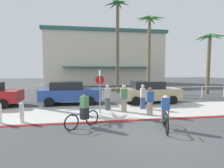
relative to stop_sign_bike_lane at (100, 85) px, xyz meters
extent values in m
plane|color=#424447|center=(1.81, 6.07, -1.68)|extent=(80.00, 80.00, 0.00)
cube|color=beige|center=(1.81, 0.27, -1.67)|extent=(44.00, 4.00, 0.02)
cube|color=maroon|center=(1.81, -1.73, -1.66)|extent=(44.00, 0.24, 0.03)
cube|color=beige|center=(2.83, 22.11, 2.66)|extent=(19.70, 8.10, 8.66)
cube|color=#2D605B|center=(2.83, 22.11, 7.24)|extent=(20.30, 8.70, 0.50)
cube|color=#2D605B|center=(2.83, 17.57, 1.32)|extent=(13.79, 1.20, 0.16)
cylinder|color=white|center=(1.81, 4.57, -0.68)|extent=(25.47, 0.08, 0.08)
cylinder|color=white|center=(-6.29, 4.57, -1.18)|extent=(0.08, 0.08, 1.00)
cylinder|color=white|center=(-3.98, 4.57, -1.18)|extent=(0.08, 0.08, 1.00)
cylinder|color=white|center=(-1.66, 4.57, -1.18)|extent=(0.08, 0.08, 1.00)
cylinder|color=white|center=(0.65, 4.57, -1.18)|extent=(0.08, 0.08, 1.00)
cylinder|color=white|center=(2.97, 4.57, -1.18)|extent=(0.08, 0.08, 1.00)
cylinder|color=white|center=(5.28, 4.57, -1.18)|extent=(0.08, 0.08, 1.00)
cylinder|color=white|center=(7.60, 4.57, -1.18)|extent=(0.08, 0.08, 1.00)
cylinder|color=white|center=(9.91, 4.57, -1.18)|extent=(0.08, 0.08, 1.00)
cylinder|color=white|center=(12.23, 4.57, -1.18)|extent=(0.08, 0.08, 1.00)
cylinder|color=gray|center=(0.00, 0.00, -0.58)|extent=(0.08, 0.08, 2.20)
cube|color=white|center=(0.00, 0.00, 0.70)|extent=(0.04, 0.56, 0.36)
cylinder|color=red|center=(0.00, 0.00, 0.30)|extent=(0.52, 0.03, 0.52)
cylinder|color=white|center=(-3.91, -1.23, -1.25)|extent=(0.20, 0.20, 0.85)
sphere|color=white|center=(-3.91, -1.23, -0.78)|extent=(0.20, 0.20, 0.20)
cylinder|color=brown|center=(2.77, 9.07, 3.26)|extent=(0.36, 0.36, 9.88)
cone|color=#235B2D|center=(3.43, 9.07, 8.05)|extent=(1.41, 0.32, 0.62)
cone|color=#235B2D|center=(3.17, 9.76, 8.03)|extent=(1.11, 1.60, 0.65)
cone|color=#235B2D|center=(2.39, 9.73, 7.99)|extent=(1.08, 1.56, 0.73)
cone|color=#235B2D|center=(2.02, 9.07, 7.93)|extent=(1.60, 0.32, 0.85)
cone|color=#235B2D|center=(2.36, 8.36, 7.97)|extent=(1.14, 1.65, 0.77)
cone|color=#235B2D|center=(3.14, 8.43, 8.00)|extent=(1.06, 1.52, 0.72)
cylinder|color=#756047|center=(6.17, 8.49, 2.46)|extent=(0.36, 0.36, 8.28)
cone|color=#387F3D|center=(6.86, 8.49, 6.42)|extent=(1.47, 0.32, 0.68)
cone|color=#387F3D|center=(6.78, 9.10, 6.33)|extent=(1.51, 1.51, 0.85)
cone|color=#387F3D|center=(6.17, 9.26, 6.43)|extent=(0.32, 1.61, 0.66)
cone|color=#387F3D|center=(5.67, 8.99, 6.47)|extent=(1.27, 1.27, 0.58)
cone|color=#387F3D|center=(5.39, 8.49, 6.44)|extent=(1.63, 0.32, 0.64)
cone|color=#387F3D|center=(5.69, 8.01, 6.44)|extent=(1.24, 1.24, 0.64)
cone|color=#387F3D|center=(6.17, 7.76, 6.37)|extent=(0.32, 1.55, 0.78)
cone|color=#387F3D|center=(6.84, 7.83, 6.38)|extent=(1.61, 1.61, 0.77)
cylinder|color=brown|center=(11.92, 6.46, 1.40)|extent=(0.36, 0.36, 6.16)
cone|color=#387F3D|center=(12.71, 6.46, 4.28)|extent=(1.67, 0.32, 0.72)
cone|color=#387F3D|center=(12.53, 7.08, 4.28)|extent=(1.51, 1.51, 0.72)
cone|color=#387F3D|center=(11.92, 7.37, 4.24)|extent=(0.32, 1.90, 0.80)
cone|color=#387F3D|center=(11.36, 7.01, 4.25)|extent=(1.40, 1.40, 0.78)
cone|color=#387F3D|center=(11.22, 6.46, 4.28)|extent=(1.49, 0.32, 0.71)
cone|color=#387F3D|center=(11.46, 6.00, 4.32)|extent=(1.20, 1.20, 0.65)
cone|color=#387F3D|center=(11.92, 5.80, 4.22)|extent=(0.32, 1.43, 0.82)
cone|color=#387F3D|center=(12.57, 5.81, 4.28)|extent=(1.57, 1.57, 0.71)
cylinder|color=black|center=(-6.18, 3.95, -1.35)|extent=(0.66, 0.22, 0.66)
cylinder|color=black|center=(-6.18, 2.15, -1.35)|extent=(0.66, 0.22, 0.66)
cube|color=#284793|center=(-1.90, 3.25, -0.95)|extent=(4.40, 1.80, 0.80)
cube|color=#1E2328|center=(-2.15, 3.25, -0.27)|extent=(2.29, 1.58, 0.56)
cylinder|color=black|center=(-0.49, 4.15, -1.35)|extent=(0.66, 0.22, 0.66)
cylinder|color=black|center=(-0.49, 2.35, -1.35)|extent=(0.66, 0.22, 0.66)
cylinder|color=black|center=(-3.31, 4.15, -1.35)|extent=(0.66, 0.22, 0.66)
cylinder|color=black|center=(-3.31, 2.35, -1.35)|extent=(0.66, 0.22, 0.66)
cube|color=tan|center=(4.16, 2.73, -0.95)|extent=(4.40, 1.80, 0.80)
cube|color=#1E2328|center=(3.91, 2.73, -0.27)|extent=(2.29, 1.58, 0.56)
cylinder|color=black|center=(5.57, 3.63, -1.35)|extent=(0.66, 0.22, 0.66)
cylinder|color=black|center=(5.57, 1.83, -1.35)|extent=(0.66, 0.22, 0.66)
cylinder|color=black|center=(2.75, 3.63, -1.35)|extent=(0.66, 0.22, 0.66)
cylinder|color=black|center=(2.75, 1.83, -1.35)|extent=(0.66, 0.22, 0.66)
torus|color=black|center=(-1.46, -2.70, -1.35)|extent=(0.63, 0.46, 0.72)
torus|color=black|center=(-0.55, -2.07, -1.35)|extent=(0.63, 0.46, 0.72)
cylinder|color=#2851A8|center=(-0.83, -2.26, -1.20)|extent=(0.60, 0.43, 0.35)
cylinder|color=#2851A8|center=(-1.26, -2.56, -1.06)|extent=(0.34, 0.26, 0.07)
cylinder|color=#2851A8|center=(-0.91, -2.32, -1.13)|extent=(0.05, 0.05, 0.44)
cylinder|color=silver|center=(-1.42, -2.67, -0.80)|extent=(0.43, 0.31, 0.04)
cube|color=#232326|center=(-0.91, -2.32, -1.07)|extent=(0.42, 0.41, 0.52)
cube|color=#4C7F51|center=(-0.91, -2.32, -0.55)|extent=(0.41, 0.43, 0.52)
sphere|color=brown|center=(-0.91, -2.32, -0.32)|extent=(0.22, 0.22, 0.22)
torus|color=black|center=(2.33, -3.81, -1.35)|extent=(0.29, 0.70, 0.72)
torus|color=black|center=(2.69, -2.77, -1.35)|extent=(0.29, 0.70, 0.72)
cylinder|color=#197F7A|center=(2.58, -3.09, -1.20)|extent=(0.27, 0.67, 0.35)
cylinder|color=#197F7A|center=(2.41, -3.58, -1.06)|extent=(0.17, 0.38, 0.07)
cylinder|color=#197F7A|center=(2.55, -3.18, -1.13)|extent=(0.05, 0.05, 0.44)
cylinder|color=silver|center=(2.35, -3.76, -0.80)|extent=(0.20, 0.48, 0.04)
cube|color=#4C4C51|center=(2.55, -3.18, -1.07)|extent=(0.37, 0.39, 0.52)
cube|color=#2D5699|center=(2.55, -3.18, -0.55)|extent=(0.41, 0.36, 0.52)
sphere|color=#D6A884|center=(2.55, -3.18, -0.32)|extent=(0.22, 0.22, 0.22)
cylinder|color=gray|center=(2.75, -0.84, -1.30)|extent=(0.36, 0.36, 0.76)
cube|color=#2D5699|center=(2.75, -0.84, -0.62)|extent=(0.43, 0.31, 0.59)
sphere|color=brown|center=(2.75, -0.84, -0.19)|extent=(0.21, 0.21, 0.21)
cylinder|color=#384C7A|center=(2.88, 0.77, -1.29)|extent=(0.35, 0.35, 0.78)
cube|color=#B7B2A8|center=(2.88, 0.77, -0.60)|extent=(0.30, 0.42, 0.60)
sphere|color=beige|center=(2.88, 0.77, -0.17)|extent=(0.21, 0.21, 0.21)
cylinder|color=#4C4C51|center=(0.56, 0.80, -1.29)|extent=(0.41, 0.41, 0.78)
cube|color=#B7B2A8|center=(0.56, 0.80, -0.59)|extent=(0.46, 0.38, 0.60)
sphere|color=beige|center=(0.56, 0.80, -0.15)|extent=(0.22, 0.22, 0.22)
cylinder|color=gray|center=(1.47, 0.11, -1.28)|extent=(0.36, 0.36, 0.80)
cube|color=#4C7F51|center=(1.47, 0.11, -0.56)|extent=(0.43, 0.31, 0.62)
sphere|color=beige|center=(1.47, 0.11, -0.11)|extent=(0.22, 0.22, 0.22)
camera|label=1|loc=(-0.91, -10.26, 0.89)|focal=28.42mm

